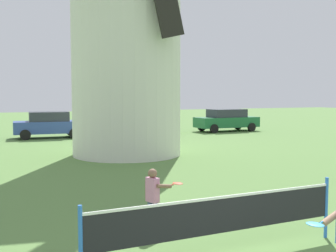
{
  "coord_description": "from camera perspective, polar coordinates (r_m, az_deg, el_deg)",
  "views": [
    {
      "loc": [
        -3.43,
        -3.5,
        2.58
      ],
      "look_at": [
        -0.04,
        3.89,
        1.95
      ],
      "focal_mm": 43.79,
      "sensor_mm": 36.0,
      "label": 1
    }
  ],
  "objects": [
    {
      "name": "tennis_net",
      "position": [
        6.64,
        7.39,
        -12.25
      ],
      "size": [
        4.49,
        0.06,
        1.1
      ],
      "color": "blue",
      "rests_on": "ground_plane"
    },
    {
      "name": "player_far",
      "position": [
        7.96,
        -2.0,
        -9.53
      ],
      "size": [
        0.77,
        0.38,
        1.17
      ],
      "color": "slate",
      "rests_on": "ground_plane"
    },
    {
      "name": "parked_car_green",
      "position": [
        29.15,
        8.16,
        0.86
      ],
      "size": [
        4.5,
        1.88,
        1.56
      ],
      "color": "#1E6638",
      "rests_on": "ground_plane"
    },
    {
      "name": "parked_car_blue",
      "position": [
        25.44,
        -16.22,
        0.22
      ],
      "size": [
        4.15,
        2.13,
        1.56
      ],
      "color": "#334C99",
      "rests_on": "ground_plane"
    },
    {
      "name": "parked_car_cream",
      "position": [
        27.11,
        -3.17,
        0.64
      ],
      "size": [
        4.38,
        2.35,
        1.56
      ],
      "color": "silver",
      "rests_on": "ground_plane"
    },
    {
      "name": "windmill",
      "position": [
        17.95,
        -5.84,
        15.86
      ],
      "size": [
        8.08,
        5.32,
        12.72
      ],
      "color": "silver",
      "rests_on": "ground_plane"
    }
  ]
}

